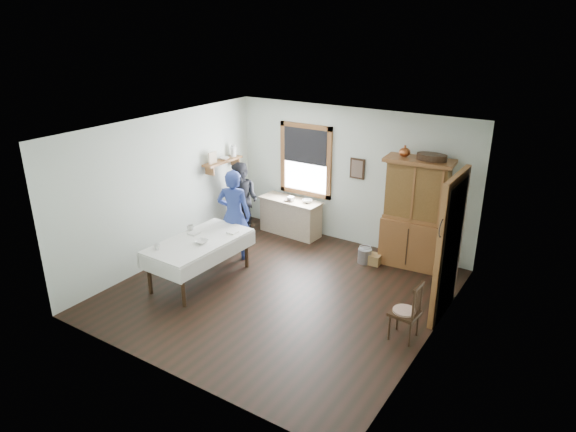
{
  "coord_description": "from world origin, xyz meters",
  "views": [
    {
      "loc": [
        4.16,
        -6.21,
        4.26
      ],
      "look_at": [
        -0.03,
        0.3,
        1.25
      ],
      "focal_mm": 32.0,
      "sensor_mm": 36.0,
      "label": 1
    }
  ],
  "objects_px": {
    "figure_dark": "(242,202)",
    "work_counter": "(291,217)",
    "china_hutch": "(415,214)",
    "dining_table": "(200,260)",
    "pail": "(365,256)",
    "woman_blue": "(234,218)",
    "spindle_chair": "(405,310)",
    "wicker_basket": "(372,259)"
  },
  "relations": [
    {
      "from": "spindle_chair",
      "to": "wicker_basket",
      "type": "xyz_separation_m",
      "value": [
        -1.34,
        1.94,
        -0.35
      ]
    },
    {
      "from": "work_counter",
      "to": "woman_blue",
      "type": "relative_size",
      "value": 0.83
    },
    {
      "from": "dining_table",
      "to": "spindle_chair",
      "type": "relative_size",
      "value": 2.1
    },
    {
      "from": "spindle_chair",
      "to": "wicker_basket",
      "type": "distance_m",
      "value": 2.38
    },
    {
      "from": "china_hutch",
      "to": "dining_table",
      "type": "relative_size",
      "value": 1.07
    },
    {
      "from": "wicker_basket",
      "to": "pail",
      "type": "bearing_deg",
      "value": -165.2
    },
    {
      "from": "china_hutch",
      "to": "dining_table",
      "type": "xyz_separation_m",
      "value": [
        -2.85,
        -2.52,
        -0.63
      ]
    },
    {
      "from": "spindle_chair",
      "to": "wicker_basket",
      "type": "height_order",
      "value": "spindle_chair"
    },
    {
      "from": "dining_table",
      "to": "figure_dark",
      "type": "xyz_separation_m",
      "value": [
        -0.62,
        1.99,
        0.34
      ]
    },
    {
      "from": "figure_dark",
      "to": "spindle_chair",
      "type": "bearing_deg",
      "value": -27.71
    },
    {
      "from": "china_hutch",
      "to": "pail",
      "type": "height_order",
      "value": "china_hutch"
    },
    {
      "from": "woman_blue",
      "to": "dining_table",
      "type": "bearing_deg",
      "value": 71.41
    },
    {
      "from": "dining_table",
      "to": "spindle_chair",
      "type": "height_order",
      "value": "spindle_chair"
    },
    {
      "from": "dining_table",
      "to": "pail",
      "type": "relative_size",
      "value": 6.86
    },
    {
      "from": "china_hutch",
      "to": "woman_blue",
      "type": "height_order",
      "value": "china_hutch"
    },
    {
      "from": "spindle_chair",
      "to": "figure_dark",
      "type": "relative_size",
      "value": 0.62
    },
    {
      "from": "work_counter",
      "to": "spindle_chair",
      "type": "distance_m",
      "value": 4.08
    },
    {
      "from": "pail",
      "to": "dining_table",
      "type": "bearing_deg",
      "value": -134.53
    },
    {
      "from": "work_counter",
      "to": "spindle_chair",
      "type": "xyz_separation_m",
      "value": [
        3.36,
        -2.31,
        0.07
      ]
    },
    {
      "from": "china_hutch",
      "to": "figure_dark",
      "type": "bearing_deg",
      "value": -176.14
    },
    {
      "from": "dining_table",
      "to": "pail",
      "type": "height_order",
      "value": "dining_table"
    },
    {
      "from": "wicker_basket",
      "to": "woman_blue",
      "type": "xyz_separation_m",
      "value": [
        -2.28,
        -1.16,
        0.7
      ]
    },
    {
      "from": "wicker_basket",
      "to": "work_counter",
      "type": "bearing_deg",
      "value": 169.47
    },
    {
      "from": "china_hutch",
      "to": "pail",
      "type": "xyz_separation_m",
      "value": [
        -0.74,
        -0.38,
        -0.86
      ]
    },
    {
      "from": "figure_dark",
      "to": "work_counter",
      "type": "bearing_deg",
      "value": 29.11
    },
    {
      "from": "spindle_chair",
      "to": "wicker_basket",
      "type": "bearing_deg",
      "value": 129.22
    },
    {
      "from": "work_counter",
      "to": "dining_table",
      "type": "bearing_deg",
      "value": -91.51
    },
    {
      "from": "china_hutch",
      "to": "dining_table",
      "type": "height_order",
      "value": "china_hutch"
    },
    {
      "from": "work_counter",
      "to": "pail",
      "type": "distance_m",
      "value": 1.95
    },
    {
      "from": "work_counter",
      "to": "figure_dark",
      "type": "distance_m",
      "value": 1.06
    },
    {
      "from": "dining_table",
      "to": "wicker_basket",
      "type": "xyz_separation_m",
      "value": [
        2.24,
        2.18,
        -0.28
      ]
    },
    {
      "from": "woman_blue",
      "to": "figure_dark",
      "type": "distance_m",
      "value": 1.14
    },
    {
      "from": "spindle_chair",
      "to": "pail",
      "type": "bearing_deg",
      "value": 132.41
    },
    {
      "from": "dining_table",
      "to": "china_hutch",
      "type": "bearing_deg",
      "value": 41.46
    },
    {
      "from": "figure_dark",
      "to": "woman_blue",
      "type": "bearing_deg",
      "value": -64.6
    },
    {
      "from": "china_hutch",
      "to": "pail",
      "type": "relative_size",
      "value": 7.35
    },
    {
      "from": "dining_table",
      "to": "wicker_basket",
      "type": "relative_size",
      "value": 5.84
    },
    {
      "from": "work_counter",
      "to": "pail",
      "type": "bearing_deg",
      "value": -9.03
    },
    {
      "from": "work_counter",
      "to": "dining_table",
      "type": "distance_m",
      "value": 2.56
    },
    {
      "from": "china_hutch",
      "to": "work_counter",
      "type": "bearing_deg",
      "value": 174.39
    },
    {
      "from": "work_counter",
      "to": "figure_dark",
      "type": "height_order",
      "value": "figure_dark"
    },
    {
      "from": "pail",
      "to": "wicker_basket",
      "type": "distance_m",
      "value": 0.15
    }
  ]
}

